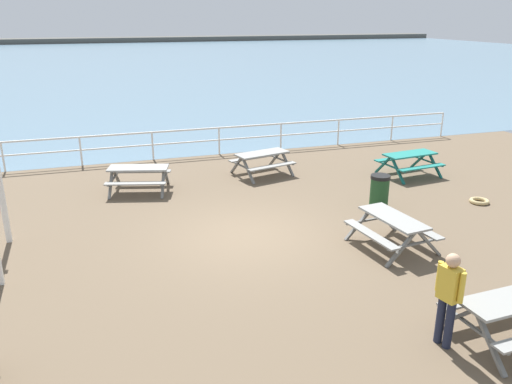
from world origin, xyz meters
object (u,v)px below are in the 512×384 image
picnic_table_near_left (139,173)px  visitor (449,294)px  picnic_table_seaward (512,309)px  picnic_table_far_right (410,159)px  litter_bin (379,191)px  picnic_table_mid_centre (262,158)px  picnic_table_near_right (393,224)px

picnic_table_near_left → visitor: bearing=-51.6°
picnic_table_near_left → picnic_table_seaward: (5.10, -9.70, 0.00)m
picnic_table_far_right → litter_bin: 3.48m
picnic_table_mid_centre → picnic_table_far_right: 4.97m
picnic_table_mid_centre → picnic_table_seaward: size_ratio=1.13×
litter_bin → picnic_table_seaward: bearing=-101.0°
picnic_table_near_left → picnic_table_seaward: size_ratio=1.14×
picnic_table_mid_centre → picnic_table_seaward: 10.22m
picnic_table_near_right → visitor: (-1.23, -3.54, 0.36)m
picnic_table_mid_centre → visitor: size_ratio=1.27×
picnic_table_near_right → picnic_table_near_left: bearing=34.6°
visitor → litter_bin: 6.44m
picnic_table_far_right → picnic_table_seaward: 9.35m
picnic_table_near_right → picnic_table_mid_centre: 6.50m
picnic_table_far_right → litter_bin: litter_bin is taller
picnic_table_far_right → picnic_table_near_left: bearing=166.1°
picnic_table_near_left → visitor: (3.97, -9.49, 0.36)m
visitor → picnic_table_mid_centre: bearing=-103.6°
picnic_table_far_right → picnic_table_near_right: bearing=-133.7°
picnic_table_mid_centre → picnic_table_far_right: same height
litter_bin → picnic_table_mid_centre: bearing=118.4°
visitor → litter_bin: visitor is taller
picnic_table_far_right → litter_bin: (-2.55, -2.37, -0.10)m
picnic_table_near_right → visitor: bearing=154.2°
picnic_table_near_right → picnic_table_mid_centre: (-1.05, 6.42, 0.00)m
picnic_table_near_right → picnic_table_mid_centre: size_ratio=0.93×
litter_bin → picnic_table_far_right: bearing=42.8°
picnic_table_near_right → picnic_table_far_right: bearing=-43.8°
picnic_table_far_right → picnic_table_seaward: same height
picnic_table_far_right → visitor: size_ratio=1.18×
picnic_table_near_right → visitor: visitor is taller
visitor → picnic_table_seaward: bearing=156.8°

